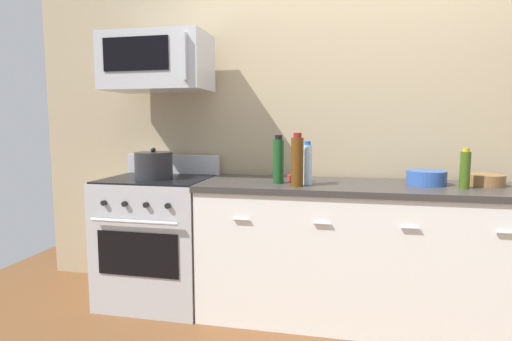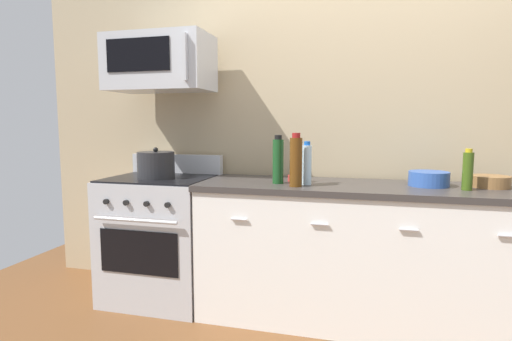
% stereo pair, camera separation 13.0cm
% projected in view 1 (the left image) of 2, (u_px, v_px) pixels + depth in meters
% --- Properties ---
extents(ground_plane, '(6.30, 6.30, 0.00)m').
position_uv_depth(ground_plane, '(359.00, 318.00, 2.77)').
color(ground_plane, brown).
extents(back_wall, '(5.25, 0.10, 2.70)m').
position_uv_depth(back_wall, '(362.00, 119.00, 3.01)').
color(back_wall, tan).
rests_on(back_wall, ground_plane).
extents(counter_unit, '(2.16, 0.66, 0.92)m').
position_uv_depth(counter_unit, '(361.00, 252.00, 2.72)').
color(counter_unit, white).
rests_on(counter_unit, ground_plane).
extents(range_oven, '(0.76, 0.69, 1.07)m').
position_uv_depth(range_oven, '(159.00, 238.00, 3.02)').
color(range_oven, '#B7BABF').
rests_on(range_oven, ground_plane).
extents(microwave, '(0.74, 0.44, 0.40)m').
position_uv_depth(microwave, '(157.00, 63.00, 2.92)').
color(microwave, '#B7BABF').
extents(bottle_wine_amber, '(0.08, 0.08, 0.34)m').
position_uv_depth(bottle_wine_amber, '(297.00, 161.00, 2.56)').
color(bottle_wine_amber, '#59330F').
rests_on(bottle_wine_amber, countertop_slab).
extents(bottle_water_clear, '(0.06, 0.06, 0.28)m').
position_uv_depth(bottle_water_clear, '(307.00, 164.00, 2.65)').
color(bottle_water_clear, silver).
rests_on(bottle_water_clear, countertop_slab).
extents(bottle_wine_green, '(0.07, 0.07, 0.32)m').
position_uv_depth(bottle_wine_green, '(278.00, 160.00, 2.69)').
color(bottle_wine_green, '#19471E').
rests_on(bottle_wine_green, countertop_slab).
extents(bottle_olive_oil, '(0.06, 0.06, 0.25)m').
position_uv_depth(bottle_olive_oil, '(465.00, 169.00, 2.47)').
color(bottle_olive_oil, '#385114').
rests_on(bottle_olive_oil, countertop_slab).
extents(bowl_blue_mixing, '(0.25, 0.25, 0.09)m').
position_uv_depth(bowl_blue_mixing, '(426.00, 177.00, 2.64)').
color(bowl_blue_mixing, '#2D519E').
rests_on(bowl_blue_mixing, countertop_slab).
extents(bowl_red_small, '(0.12, 0.12, 0.04)m').
position_uv_depth(bowl_red_small, '(296.00, 178.00, 2.82)').
color(bowl_red_small, '#B72D28').
rests_on(bowl_red_small, countertop_slab).
extents(bowl_wooden_salad, '(0.23, 0.23, 0.07)m').
position_uv_depth(bowl_wooden_salad, '(486.00, 180.00, 2.60)').
color(bowl_wooden_salad, brown).
rests_on(bowl_wooden_salad, countertop_slab).
extents(stockpot, '(0.27, 0.27, 0.22)m').
position_uv_depth(stockpot, '(154.00, 165.00, 2.90)').
color(stockpot, '#262628').
rests_on(stockpot, range_oven).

